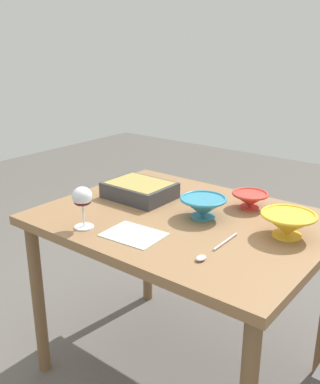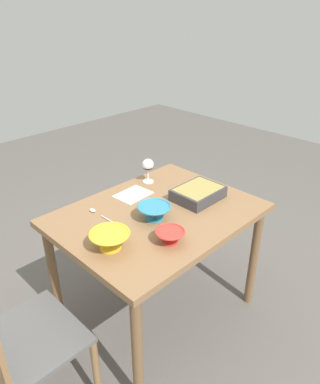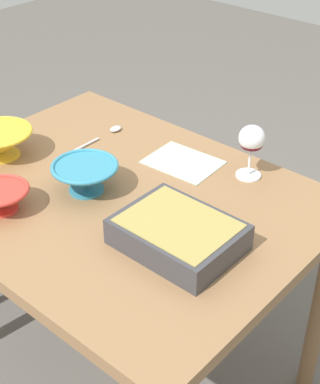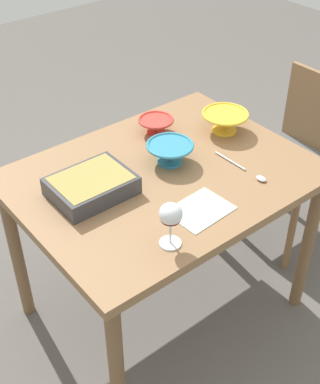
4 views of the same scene
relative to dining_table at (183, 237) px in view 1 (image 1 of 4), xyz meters
The scene contains 9 objects.
ground_plane 0.68m from the dining_table, ahead, with size 8.00×8.00×0.00m, color #5B5651.
dining_table is the anchor object (origin of this frame).
wine_glass 0.45m from the dining_table, 125.87° to the right, with size 0.08×0.08×0.17m.
casserole_dish 0.32m from the dining_table, 167.71° to the left, with size 0.29×0.23×0.07m.
mixing_bowl 0.33m from the dining_table, 57.14° to the left, with size 0.16×0.16×0.07m.
small_bowl 0.44m from the dining_table, 11.38° to the left, with size 0.20×0.20×0.09m.
serving_bowl 0.16m from the dining_table, 32.55° to the left, with size 0.19×0.19×0.09m.
serving_spoon 0.35m from the dining_table, 39.03° to the right, with size 0.03×0.27×0.01m.
napkin 0.28m from the dining_table, 99.18° to the right, with size 0.22×0.17×0.00m, color #B2CCB7.
Camera 1 is at (0.94, -1.36, 1.46)m, focal length 40.83 mm.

